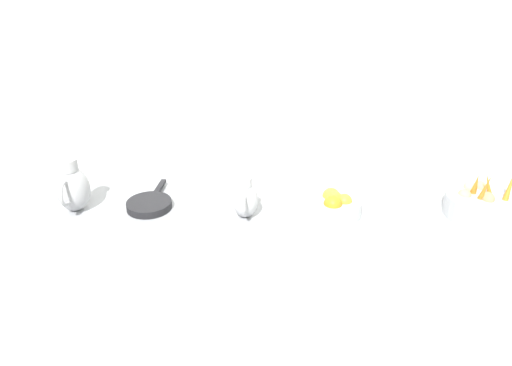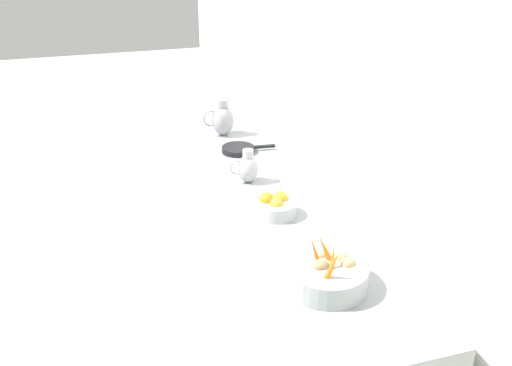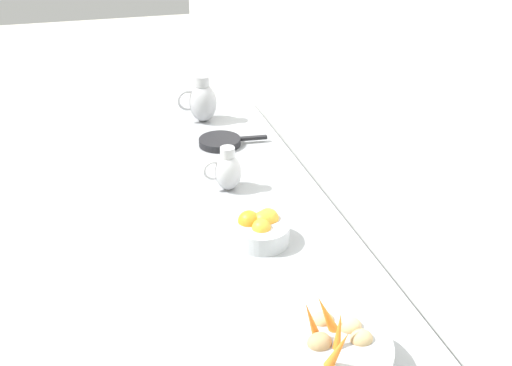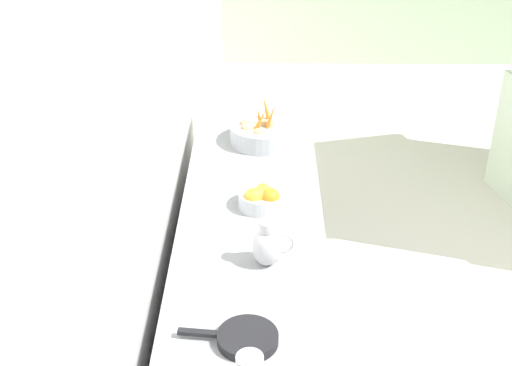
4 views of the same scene
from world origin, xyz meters
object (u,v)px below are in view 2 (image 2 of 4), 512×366
Objects in this scene: metal_pitcher_tall at (223,119)px; skillet_on_counter at (239,149)px; vegetable_colander at (327,275)px; metal_pitcher_short at (248,168)px; orange_bowl at (276,205)px.

metal_pitcher_tall is 0.74× the size of skillet_on_counter.
skillet_on_counter is at bearing -91.76° from vegetable_colander.
vegetable_colander is 1.51m from skillet_on_counter.
metal_pitcher_tall reaches higher than vegetable_colander.
vegetable_colander is at bearing 89.27° from metal_pitcher_tall.
metal_pitcher_tall is 0.78m from metal_pitcher_short.
metal_pitcher_tall is (-0.02, -1.85, 0.06)m from vegetable_colander.
skillet_on_counter is at bearing 93.93° from metal_pitcher_tall.
vegetable_colander is at bearing 88.24° from skillet_on_counter.
vegetable_colander is 1.34× the size of metal_pitcher_tall.
metal_pitcher_tall is (-0.02, -1.20, 0.06)m from orange_bowl.
vegetable_colander reaches higher than metal_pitcher_short.
skillet_on_counter is (-0.07, -0.45, -0.07)m from metal_pitcher_short.
skillet_on_counter is at bearing -93.03° from orange_bowl.
metal_pitcher_short is at bearing -86.34° from orange_bowl.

